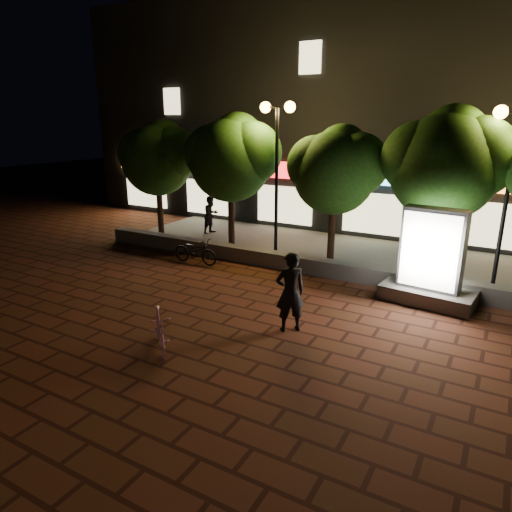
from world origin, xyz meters
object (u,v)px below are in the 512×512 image
Objects in this scene: tree_mid at (337,167)px; scooter_pink at (160,331)px; scooter_parked at (195,251)px; tree_right at (447,160)px; tree_far_left at (159,156)px; tree_left at (232,155)px; street_lamp_left at (277,140)px; pedestrian at (211,215)px; rider at (290,292)px; ad_kiosk at (430,265)px.

tree_mid reaches higher than scooter_pink.
tree_right is at bearing -72.60° from scooter_parked.
scooter_parked is at bearing -148.20° from tree_mid.
tree_far_left reaches higher than scooter_pink.
scooter_pink is (3.01, -7.69, -3.00)m from tree_left.
tree_left is 0.94× the size of street_lamp_left.
tree_mid is at bearing -0.00° from tree_far_left.
tree_far_left is 3.16m from pedestrian.
street_lamp_left reaches higher than scooter_parked.
tree_mid is 2.39× the size of rider.
tree_right is 6.51m from rider.
street_lamp_left is 3.29× the size of pedestrian.
tree_far_left is 3.12× the size of scooter_pink.
street_lamp_left is at bearing -172.69° from tree_mid.
tree_far_left is 1.03× the size of tree_mid.
street_lamp_left is at bearing -102.82° from pedestrian.
ad_kiosk reaches higher than rider.
tree_mid is 1.76× the size of ad_kiosk.
tree_far_left is 0.95× the size of tree_left.
scooter_parked is (0.02, -2.46, -3.00)m from tree_left.
pedestrian is at bearing 169.53° from tree_mid.
pedestrian reaches higher than scooter_pink.
street_lamp_left reaches higher than ad_kiosk.
street_lamp_left is at bearing -42.43° from scooter_parked.
scooter_parked is at bearing -131.14° from street_lamp_left.
tree_right is (10.80, 0.00, 0.27)m from tree_far_left.
tree_left is 2.59× the size of rider.
pedestrian is at bearing 173.30° from tree_right.
pedestrian reaches higher than scooter_parked.
tree_far_left is 11.40m from ad_kiosk.
rider is at bearing -79.78° from tree_mid.
scooter_parked is (-7.44, -0.32, -0.59)m from ad_kiosk.
tree_left is (3.50, 0.00, 0.15)m from tree_far_left.
ad_kiosk is 4.16m from rider.
ad_kiosk is at bearing -168.22° from rider.
tree_right is 8.29m from scooter_parked.
tree_left reaches higher than tree_mid.
tree_far_left is 2.94× the size of pedestrian.
pedestrian is at bearing 160.83° from ad_kiosk.
pedestrian is (-1.79, 3.53, 0.43)m from scooter_parked.
tree_left is 3.88m from scooter_parked.
scooter_parked is at bearing -73.05° from rider.
ad_kiosk is 1.52× the size of scooter_parked.
street_lamp_left is 2.75× the size of rider.
scooter_parked is at bearing -34.93° from tree_far_left.
ad_kiosk reaches higher than scooter_parked.
tree_mid reaches higher than ad_kiosk.
scooter_pink is 6.03m from scooter_parked.
scooter_parked is (-3.97, -2.46, -2.78)m from tree_mid.
pedestrian is (-9.07, 1.07, -2.70)m from tree_right.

